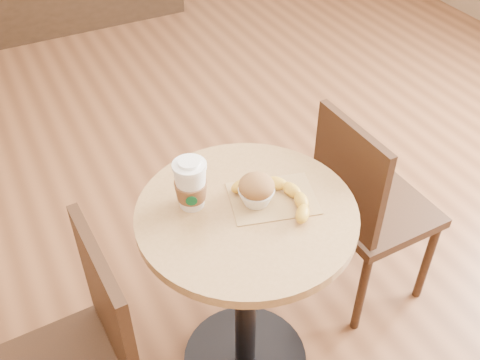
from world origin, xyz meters
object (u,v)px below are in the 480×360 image
Objects in this scene: cafe_table at (246,270)px; chair_right at (366,206)px; coffee_cup at (191,186)px; muffin at (256,190)px; banana at (275,198)px.

chair_right is at bearing 10.35° from cafe_table.
chair_right is 5.40× the size of coffee_cup.
chair_right is 8.13× the size of muffin.
cafe_table is 3.04× the size of banana.
cafe_table is 0.90× the size of chair_right.
banana is at bearing 102.24° from chair_right.
cafe_table is 0.54m from chair_right.
banana reaches higher than cafe_table.
banana is at bearing -8.07° from cafe_table.
banana is (0.08, -0.01, 0.27)m from cafe_table.
banana is (0.21, -0.10, -0.05)m from coffee_cup.
chair_right is at bearing 9.40° from muffin.
coffee_cup is 0.63× the size of banana.
coffee_cup is 1.51× the size of muffin.
banana is (0.04, -0.03, -0.03)m from muffin.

